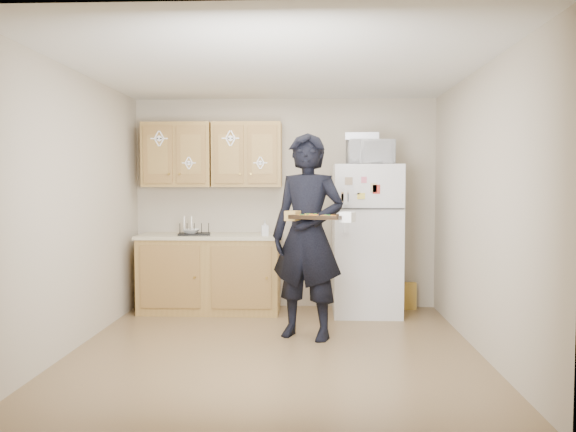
# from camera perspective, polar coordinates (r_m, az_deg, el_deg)

# --- Properties ---
(floor) EXTENTS (3.60, 3.60, 0.00)m
(floor) POSITION_cam_1_polar(r_m,az_deg,el_deg) (5.18, -1.29, -13.35)
(floor) COLOR brown
(floor) RESTS_ON ground
(ceiling) EXTENTS (3.60, 3.60, 0.00)m
(ceiling) POSITION_cam_1_polar(r_m,az_deg,el_deg) (5.07, -1.33, 14.83)
(ceiling) COLOR silver
(ceiling) RESTS_ON wall_back
(wall_back) EXTENTS (3.60, 0.04, 2.50)m
(wall_back) POSITION_cam_1_polar(r_m,az_deg,el_deg) (6.77, -0.34, 1.28)
(wall_back) COLOR #B4A892
(wall_back) RESTS_ON floor
(wall_front) EXTENTS (3.60, 0.04, 2.50)m
(wall_front) POSITION_cam_1_polar(r_m,az_deg,el_deg) (3.18, -3.37, -0.90)
(wall_front) COLOR #B4A892
(wall_front) RESTS_ON floor
(wall_left) EXTENTS (0.04, 3.60, 2.50)m
(wall_left) POSITION_cam_1_polar(r_m,az_deg,el_deg) (5.40, -20.76, 0.58)
(wall_left) COLOR #B4A892
(wall_left) RESTS_ON floor
(wall_right) EXTENTS (0.04, 3.60, 2.50)m
(wall_right) POSITION_cam_1_polar(r_m,az_deg,el_deg) (5.18, 18.97, 0.51)
(wall_right) COLOR #B4A892
(wall_right) RESTS_ON floor
(refrigerator) EXTENTS (0.75, 0.70, 1.70)m
(refrigerator) POSITION_cam_1_polar(r_m,az_deg,el_deg) (6.45, 7.97, -2.41)
(refrigerator) COLOR white
(refrigerator) RESTS_ON floor
(base_cabinet) EXTENTS (1.60, 0.60, 0.86)m
(base_cabinet) POSITION_cam_1_polar(r_m,az_deg,el_deg) (6.63, -7.87, -5.92)
(base_cabinet) COLOR brown
(base_cabinet) RESTS_ON floor
(countertop) EXTENTS (1.64, 0.64, 0.04)m
(countertop) POSITION_cam_1_polar(r_m,az_deg,el_deg) (6.57, -7.90, -2.04)
(countertop) COLOR #B4AB8A
(countertop) RESTS_ON base_cabinet
(upper_cab_left) EXTENTS (0.80, 0.33, 0.75)m
(upper_cab_left) POSITION_cam_1_polar(r_m,az_deg,el_deg) (6.77, -11.12, 6.09)
(upper_cab_left) COLOR brown
(upper_cab_left) RESTS_ON wall_back
(upper_cab_right) EXTENTS (0.80, 0.33, 0.75)m
(upper_cab_right) POSITION_cam_1_polar(r_m,az_deg,el_deg) (6.63, -4.16, 6.21)
(upper_cab_right) COLOR brown
(upper_cab_right) RESTS_ON wall_back
(cereal_box) EXTENTS (0.20, 0.07, 0.32)m
(cereal_box) POSITION_cam_1_polar(r_m,az_deg,el_deg) (6.86, 12.05, -7.94)
(cereal_box) COLOR #E7CC51
(cereal_box) RESTS_ON floor
(person) EXTENTS (0.84, 0.70, 1.97)m
(person) POSITION_cam_1_polar(r_m,az_deg,el_deg) (5.38, 2.00, -2.07)
(person) COLOR black
(person) RESTS_ON floor
(baking_tray) EXTENTS (0.56, 0.49, 0.04)m
(baking_tray) POSITION_cam_1_polar(r_m,az_deg,el_deg) (5.08, 3.22, -0.15)
(baking_tray) COLOR black
(baking_tray) RESTS_ON person
(pizza_front_left) EXTENTS (0.16, 0.16, 0.02)m
(pizza_front_left) POSITION_cam_1_polar(r_m,az_deg,el_deg) (5.05, 1.74, 0.03)
(pizza_front_left) COLOR orange
(pizza_front_left) RESTS_ON baking_tray
(pizza_front_right) EXTENTS (0.16, 0.16, 0.02)m
(pizza_front_right) POSITION_cam_1_polar(r_m,az_deg,el_deg) (4.97, 4.09, -0.03)
(pizza_front_right) COLOR orange
(pizza_front_right) RESTS_ON baking_tray
(pizza_back_left) EXTENTS (0.16, 0.16, 0.02)m
(pizza_back_left) POSITION_cam_1_polar(r_m,az_deg,el_deg) (5.20, 2.39, 0.12)
(pizza_back_left) COLOR orange
(pizza_back_left) RESTS_ON baking_tray
(microwave) EXTENTS (0.53, 0.39, 0.28)m
(microwave) POSITION_cam_1_polar(r_m,az_deg,el_deg) (6.38, 8.33, 6.41)
(microwave) COLOR white
(microwave) RESTS_ON refrigerator
(foil_pan) EXTENTS (0.39, 0.30, 0.08)m
(foil_pan) POSITION_cam_1_polar(r_m,az_deg,el_deg) (6.42, 7.56, 7.99)
(foil_pan) COLOR #B2B2B9
(foil_pan) RESTS_ON microwave
(dish_rack) EXTENTS (0.40, 0.33, 0.14)m
(dish_rack) POSITION_cam_1_polar(r_m,az_deg,el_deg) (6.54, -9.50, -1.27)
(dish_rack) COLOR black
(dish_rack) RESTS_ON countertop
(bowl) EXTENTS (0.22, 0.22, 0.05)m
(bowl) POSITION_cam_1_polar(r_m,az_deg,el_deg) (6.55, -9.80, -1.53)
(bowl) COLOR white
(bowl) RESTS_ON dish_rack
(soap_bottle) EXTENTS (0.09, 0.09, 0.17)m
(soap_bottle) POSITION_cam_1_polar(r_m,az_deg,el_deg) (6.34, -2.37, -1.24)
(soap_bottle) COLOR white
(soap_bottle) RESTS_ON countertop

